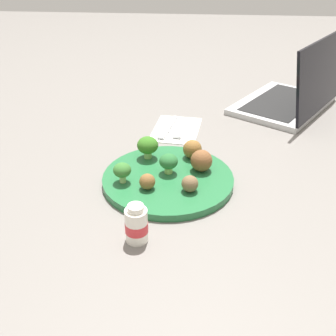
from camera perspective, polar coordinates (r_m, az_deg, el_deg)
The scene contains 14 objects.
ground_plane at distance 0.88m, azimuth 0.00°, elevation -2.02°, with size 4.00×4.00×0.00m, color slate.
plate at distance 0.88m, azimuth 0.00°, elevation -1.57°, with size 0.28×0.28×0.02m, color #236638.
broccoli_floret_back_left at distance 0.93m, azimuth -2.85°, elevation 3.13°, with size 0.05×0.05×0.05m.
broccoli_floret_front_left at distance 0.85m, azimuth -6.39°, elevation -0.36°, with size 0.04×0.04×0.04m.
broccoli_floret_far_rim at distance 0.87m, azimuth 0.07°, elevation 0.85°, with size 0.04×0.04×0.04m.
meatball_mid_right at distance 0.94m, azimuth 3.41°, elevation 2.64°, with size 0.04×0.04×0.04m, color brown.
meatball_near_rim at distance 0.82m, azimuth 3.06°, elevation -2.19°, with size 0.03×0.03×0.03m, color brown.
meatball_mid_left at distance 0.89m, azimuth 4.67°, elevation 1.03°, with size 0.05×0.05×0.05m, color brown.
meatball_front_left at distance 0.83m, azimuth -2.89°, elevation -1.89°, with size 0.03×0.03×0.03m, color brown.
napkin at distance 1.12m, azimuth 0.96°, elevation 5.43°, with size 0.17×0.12×0.01m, color white.
fork at distance 1.10m, azimuth 1.79°, elevation 5.42°, with size 0.12×0.04×0.01m.
knife at distance 1.11m, azimuth -0.06°, elevation 5.59°, with size 0.14×0.05×0.01m.
yogurt_bottle at distance 0.71m, azimuth -4.41°, elevation -7.87°, with size 0.04×0.04×0.07m.
laptop at distance 1.29m, azimuth 16.92°, elevation 9.49°, with size 0.39×0.36×0.21m.
Camera 1 is at (0.74, 0.06, 0.47)m, focal length 43.85 mm.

